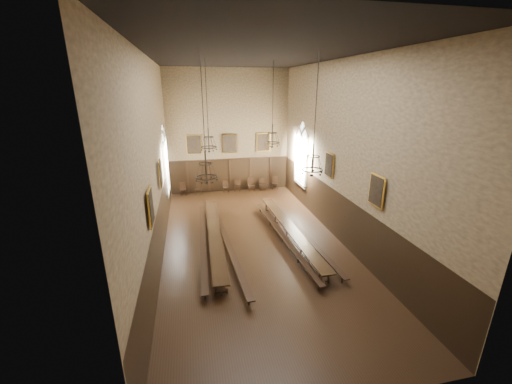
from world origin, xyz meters
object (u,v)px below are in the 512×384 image
object	(u,v)px
chair_6	(262,187)
chandelier_front_right	(313,163)
chair_4	(237,188)
chair_1	(198,191)
table_right	(290,233)
bench_right_outer	(302,233)
chandelier_front_left	(206,169)
chair_3	(226,189)
chandelier_back_left	(209,141)
bench_right_inner	(282,237)
chair_5	(251,187)
chair_0	(183,191)
table_left	(215,239)
bench_left_inner	(226,241)
chair_7	(275,185)
bench_left_outer	(203,241)
chandelier_back_right	(272,138)

from	to	relation	value
chair_6	chandelier_front_right	world-z (taller)	chandelier_front_right
chair_4	chair_1	bearing A→B (deg)	-162.54
table_right	chair_1	world-z (taller)	chair_1
bench_right_outer	chandelier_front_left	size ratio (longest dim) A/B	1.88
table_right	chandelier_front_right	bearing A→B (deg)	-88.36
chair_3	chandelier_back_left	xyz separation A→B (m)	(-1.52, -6.44, 4.74)
bench_right_inner	chair_5	bearing A→B (deg)	89.64
chair_0	chandelier_front_right	distance (m)	13.00
chair_4	bench_right_inner	bearing A→B (deg)	-68.13
table_left	bench_left_inner	xyz separation A→B (m)	(0.55, -0.26, -0.06)
chair_4	chair_7	distance (m)	3.00
bench_left_inner	chandelier_front_left	distance (m)	4.81
bench_right_inner	chandelier_front_right	xyz separation A→B (m)	(0.55, -2.14, 4.44)
bench_right_outer	chair_7	bearing A→B (deg)	84.52
chandelier_back_left	chandelier_front_right	world-z (taller)	same
bench_left_outer	chandelier_front_right	world-z (taller)	chandelier_front_right
chair_6	bench_right_inner	bearing A→B (deg)	-100.66
table_right	chair_0	distance (m)	10.19
bench_left_outer	table_left	bearing A→B (deg)	-2.05
table_left	chandelier_back_left	distance (m)	5.01
table_left	chair_3	world-z (taller)	chair_3
chair_4	chair_7	world-z (taller)	chair_7
bench_right_inner	chair_0	xyz separation A→B (m)	(-5.09, 8.72, 0.03)
chair_6	chandelier_front_right	distance (m)	11.74
bench_left_inner	chair_0	distance (m)	8.84
table_right	chair_4	size ratio (longest dim) A/B	9.23
bench_left_outer	bench_left_inner	bearing A→B (deg)	-13.71
chandelier_back_left	table_right	bearing A→B (deg)	-28.01
chair_7	chair_6	bearing A→B (deg)	-168.59
chair_5	chair_3	bearing A→B (deg)	177.62
chandelier_front_left	chair_7	bearing A→B (deg)	61.23
table_left	chandelier_front_right	size ratio (longest dim) A/B	1.93
bench_left_inner	chandelier_front_left	world-z (taller)	chandelier_front_left
bench_left_inner	bench_right_outer	xyz separation A→B (m)	(4.07, 0.08, -0.03)
bench_left_inner	chair_3	xyz separation A→B (m)	(1.01, 8.55, -0.02)
bench_left_outer	bench_left_inner	world-z (taller)	bench_left_inner
chair_7	chandelier_back_left	bearing A→B (deg)	-117.59
table_left	bench_left_inner	distance (m)	0.61
chair_6	chandelier_back_left	distance (m)	9.13
chandelier_front_left	chandelier_front_right	bearing A→B (deg)	-3.74
table_left	chair_7	world-z (taller)	chair_7
chair_1	table_right	bearing A→B (deg)	-43.83
table_right	chandelier_back_left	xyz separation A→B (m)	(-3.91, 2.08, 4.66)
table_left	chandelier_back_left	bearing A→B (deg)	88.65
chair_7	chandelier_back_right	world-z (taller)	chandelier_back_right
chandelier_back_right	table_left	bearing A→B (deg)	-143.96
chair_0	chair_1	size ratio (longest dim) A/B	1.07
chair_4	bench_left_outer	bearing A→B (deg)	-94.84
table_left	chair_3	xyz separation A→B (m)	(1.56, 8.29, -0.08)
bench_left_outer	chair_6	bearing A→B (deg)	58.89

